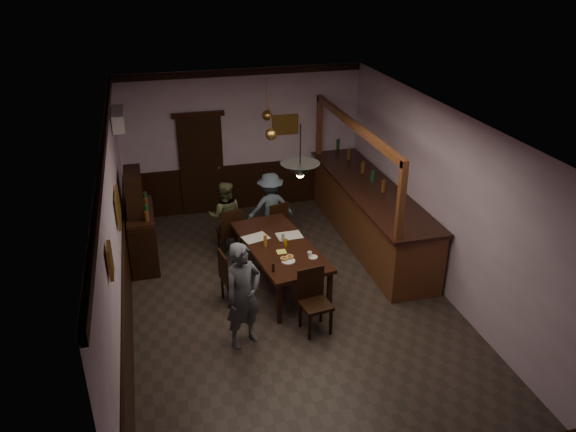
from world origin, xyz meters
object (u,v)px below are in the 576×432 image
object	(u,v)px
chair_far_left	(230,230)
person_standing	(243,295)
sideboard	(141,227)
pendant_brass_far	(267,115)
dining_table	(279,248)
chair_side	(230,275)
person_seated_left	(225,216)
coffee_cup	(310,254)
soda_can	(286,243)
pendant_iron	(300,170)
chair_near	(313,297)
person_seated_right	(271,207)
bar_counter	(369,213)
pendant_brass_mid	(271,134)
chair_far_right	(277,222)

from	to	relation	value
chair_far_left	person_standing	distance (m)	2.61
sideboard	pendant_brass_far	world-z (taller)	pendant_brass_far
dining_table	chair_side	xyz separation A→B (m)	(-0.89, -0.33, -0.18)
person_seated_left	person_standing	bearing A→B (deg)	95.00
coffee_cup	soda_can	size ratio (longest dim) A/B	0.67
pendant_iron	chair_side	bearing A→B (deg)	155.33
chair_near	sideboard	size ratio (longest dim) A/B	0.56
chair_near	person_standing	xyz separation A→B (m)	(-1.05, -0.08, 0.26)
chair_near	pendant_iron	distance (m)	1.87
chair_near	person_seated_right	bearing A→B (deg)	81.43
soda_can	pendant_iron	xyz separation A→B (m)	(0.03, -0.72, 1.52)
chair_side	bar_counter	world-z (taller)	bar_counter
dining_table	pendant_iron	xyz separation A→B (m)	(0.11, -0.79, 1.65)
person_seated_right	pendant_brass_mid	world-z (taller)	pendant_brass_mid
person_seated_left	pendant_brass_far	world-z (taller)	pendant_brass_far
chair_near	soda_can	size ratio (longest dim) A/B	8.09
chair_far_left	chair_side	distance (m)	1.55
chair_far_left	person_standing	xyz separation A→B (m)	(-0.23, -2.58, 0.29)
person_seated_left	coffee_cup	bearing A→B (deg)	126.33
chair_side	person_seated_right	world-z (taller)	person_seated_right
chair_side	chair_far_left	bearing A→B (deg)	-19.14
chair_far_left	chair_near	world-z (taller)	chair_near
chair_far_left	bar_counter	size ratio (longest dim) A/B	0.22
person_standing	pendant_brass_mid	size ratio (longest dim) A/B	1.97
person_seated_left	chair_near	bearing A→B (deg)	116.01
chair_far_left	soda_can	xyz separation A→B (m)	(0.72, -1.27, 0.30)
person_standing	sideboard	distance (m)	3.04
coffee_cup	pendant_iron	xyz separation A→B (m)	(-0.25, -0.28, 1.53)
pendant_brass_mid	person_seated_left	bearing A→B (deg)	151.72
chair_far_right	pendant_brass_mid	size ratio (longest dim) A/B	1.11
coffee_cup	person_seated_left	bearing A→B (deg)	109.24
dining_table	chair_near	world-z (taller)	chair_near
person_seated_left	soda_can	distance (m)	1.73
sideboard	chair_far_right	bearing A→B (deg)	-0.31
chair_far_right	soda_can	size ratio (longest dim) A/B	7.51
chair_far_right	chair_far_left	bearing A→B (deg)	-8.20
person_standing	sideboard	xyz separation A→B (m)	(-1.33, 2.73, -0.10)
dining_table	chair_far_right	size ratio (longest dim) A/B	2.58
chair_far_left	pendant_brass_mid	world-z (taller)	pendant_brass_mid
pendant_brass_far	bar_counter	bearing A→B (deg)	-34.87
chair_side	bar_counter	distance (m)	3.21
person_seated_right	coffee_cup	distance (m)	2.12
chair_far_left	chair_side	bearing A→B (deg)	71.90
chair_near	pendant_iron	bearing A→B (deg)	90.39
person_seated_left	pendant_brass_far	bearing A→B (deg)	-134.20
chair_far_right	chair_near	world-z (taller)	chair_near
dining_table	pendant_brass_far	distance (m)	2.76
chair_near	soda_can	distance (m)	1.27
dining_table	chair_far_left	size ratio (longest dim) A/B	2.49
chair_far_left	person_seated_right	size ratio (longest dim) A/B	0.68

